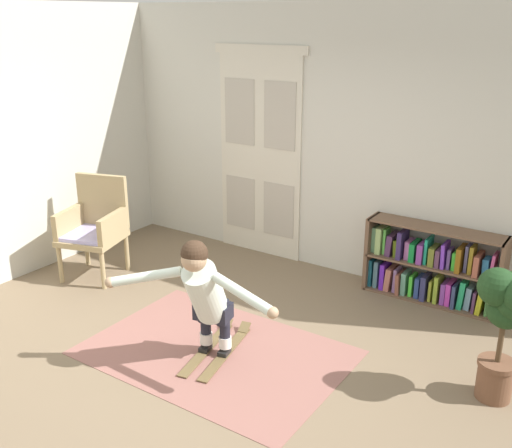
{
  "coord_description": "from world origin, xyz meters",
  "views": [
    {
      "loc": [
        2.61,
        -3.14,
        2.76
      ],
      "look_at": [
        -0.08,
        0.88,
        1.05
      ],
      "focal_mm": 41.71,
      "sensor_mm": 36.0,
      "label": 1
    }
  ],
  "objects_px": {
    "bookshelf": "(429,267)",
    "potted_plant": "(506,315)",
    "skis_pair": "(217,348)",
    "person_skier": "(204,291)",
    "wicker_chair": "(95,225)"
  },
  "relations": [
    {
      "from": "potted_plant",
      "to": "wicker_chair",
      "type": "bearing_deg",
      "value": -178.86
    },
    {
      "from": "bookshelf",
      "to": "person_skier",
      "type": "relative_size",
      "value": 0.94
    },
    {
      "from": "skis_pair",
      "to": "person_skier",
      "type": "xyz_separation_m",
      "value": [
        0.04,
        -0.21,
        0.65
      ]
    },
    {
      "from": "bookshelf",
      "to": "skis_pair",
      "type": "xyz_separation_m",
      "value": [
        -1.17,
        -1.98,
        -0.33
      ]
    },
    {
      "from": "skis_pair",
      "to": "person_skier",
      "type": "distance_m",
      "value": 0.69
    },
    {
      "from": "bookshelf",
      "to": "potted_plant",
      "type": "relative_size",
      "value": 1.3
    },
    {
      "from": "person_skier",
      "to": "bookshelf",
      "type": "bearing_deg",
      "value": 62.72
    },
    {
      "from": "wicker_chair",
      "to": "bookshelf",
      "type": "bearing_deg",
      "value": 23.31
    },
    {
      "from": "person_skier",
      "to": "wicker_chair",
      "type": "bearing_deg",
      "value": 160.15
    },
    {
      "from": "wicker_chair",
      "to": "person_skier",
      "type": "bearing_deg",
      "value": -19.85
    },
    {
      "from": "wicker_chair",
      "to": "potted_plant",
      "type": "xyz_separation_m",
      "value": [
        4.26,
        0.09,
        0.12
      ]
    },
    {
      "from": "skis_pair",
      "to": "wicker_chair",
      "type": "bearing_deg",
      "value": 164.94
    },
    {
      "from": "potted_plant",
      "to": "skis_pair",
      "type": "bearing_deg",
      "value": -163.17
    },
    {
      "from": "bookshelf",
      "to": "skis_pair",
      "type": "distance_m",
      "value": 2.33
    },
    {
      "from": "bookshelf",
      "to": "potted_plant",
      "type": "height_order",
      "value": "potted_plant"
    }
  ]
}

